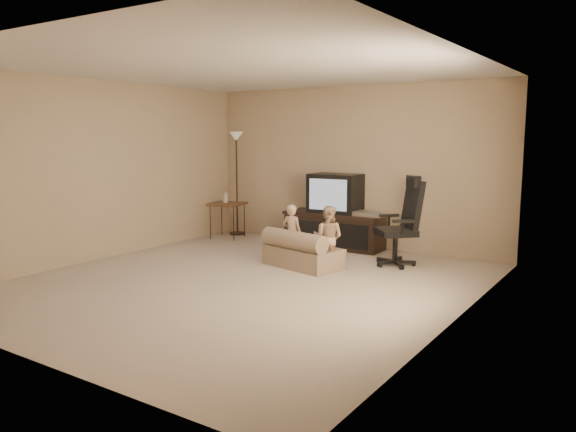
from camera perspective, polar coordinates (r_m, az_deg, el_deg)
name	(u,v)px	position (r m, az deg, el deg)	size (l,w,h in m)	color
floor	(245,283)	(6.74, -4.39, -6.80)	(5.50, 5.50, 0.00)	#B7A691
room_shell	(244,155)	(6.51, -4.53, 6.21)	(5.50, 5.50, 5.50)	silver
tv_stand	(336,217)	(8.77, 4.86, -0.10)	(1.63, 0.65, 1.15)	black
office_chair	(401,233)	(7.68, 11.40, -1.75)	(0.79, 0.79, 1.21)	black
side_table	(227,204)	(9.58, -6.20, 1.21)	(0.66, 0.66, 0.81)	brown
floor_lamp	(237,160)	(9.86, -5.25, 5.69)	(0.28, 0.28, 1.80)	#302115
child_sofa	(301,252)	(7.46, 1.29, -3.69)	(1.12, 0.78, 0.50)	gray
toddler_left	(292,233)	(7.73, 0.41, -1.78)	(0.29, 0.21, 0.80)	tan
toddler_right	(328,237)	(7.34, 4.08, -2.19)	(0.41, 0.22, 0.84)	tan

